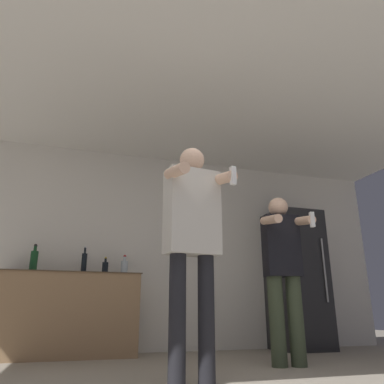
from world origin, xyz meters
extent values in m
cube|color=silver|center=(0.00, 3.15, 1.27)|extent=(7.00, 0.06, 2.55)
cube|color=silver|center=(0.00, 1.56, 2.57)|extent=(7.00, 3.64, 0.05)
cube|color=#262628|center=(2.03, 2.81, 0.91)|extent=(0.66, 0.63, 1.81)
cube|color=black|center=(2.03, 2.48, 0.91)|extent=(0.63, 0.01, 1.74)
cylinder|color=#99999E|center=(2.24, 2.46, 1.00)|extent=(0.02, 0.02, 0.81)
cube|color=#997551|center=(-0.88, 2.85, 0.44)|extent=(1.50, 0.54, 0.89)
cube|color=brown|center=(-0.88, 2.85, 0.89)|extent=(1.53, 0.57, 0.01)
cylinder|color=black|center=(-0.51, 2.89, 0.97)|extent=(0.07, 0.07, 0.14)
cylinder|color=black|center=(-0.51, 2.89, 1.06)|extent=(0.03, 0.03, 0.05)
sphere|color=#B29933|center=(-0.51, 2.89, 1.09)|extent=(0.03, 0.03, 0.03)
cylinder|color=#194723|center=(-1.31, 2.89, 1.02)|extent=(0.08, 0.08, 0.24)
cylinder|color=#194723|center=(-1.31, 2.89, 1.17)|extent=(0.04, 0.04, 0.07)
sphere|color=black|center=(-1.31, 2.89, 1.20)|extent=(0.04, 0.04, 0.04)
cylinder|color=black|center=(-0.76, 2.89, 1.01)|extent=(0.06, 0.06, 0.23)
cylinder|color=black|center=(-0.76, 2.89, 1.17)|extent=(0.02, 0.02, 0.07)
sphere|color=silver|center=(-0.76, 2.89, 1.21)|extent=(0.03, 0.03, 0.03)
cylinder|color=silver|center=(-0.28, 2.89, 0.98)|extent=(0.08, 0.08, 0.16)
cylinder|color=silver|center=(-0.28, 2.89, 1.09)|extent=(0.03, 0.03, 0.06)
sphere|color=maroon|center=(-0.28, 2.89, 1.12)|extent=(0.03, 0.03, 0.03)
cylinder|color=black|center=(-0.14, 0.92, 0.44)|extent=(0.12, 0.12, 0.88)
cylinder|color=black|center=(0.08, 0.95, 0.44)|extent=(0.12, 0.12, 0.88)
cube|color=beige|center=(-0.03, 0.93, 1.21)|extent=(0.43, 0.25, 0.66)
sphere|color=beige|center=(-0.03, 0.93, 1.64)|extent=(0.20, 0.20, 0.20)
cylinder|color=beige|center=(-0.20, 0.76, 1.46)|extent=(0.13, 0.33, 0.14)
cylinder|color=beige|center=(0.18, 0.81, 1.46)|extent=(0.13, 0.33, 0.14)
cube|color=white|center=(0.20, 0.66, 1.44)|extent=(0.04, 0.04, 0.14)
cylinder|color=#38422D|center=(0.99, 1.55, 0.40)|extent=(0.14, 0.14, 0.80)
cylinder|color=#38422D|center=(1.17, 1.52, 0.40)|extent=(0.14, 0.14, 0.80)
cube|color=black|center=(1.08, 1.54, 1.10)|extent=(0.36, 0.25, 0.60)
sphere|color=beige|center=(1.08, 1.54, 1.50)|extent=(0.20, 0.20, 0.20)
cylinder|color=beige|center=(0.89, 1.37, 1.31)|extent=(0.15, 0.42, 0.15)
cylinder|color=beige|center=(1.21, 1.31, 1.31)|extent=(0.15, 0.42, 0.15)
cube|color=white|center=(1.17, 1.12, 1.28)|extent=(0.04, 0.04, 0.14)
camera|label=1|loc=(-0.86, -1.73, 0.48)|focal=35.00mm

